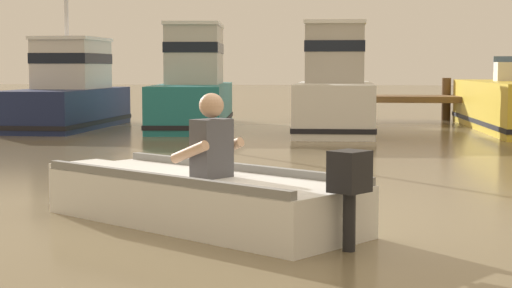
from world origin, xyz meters
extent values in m
plane|color=#7A6B4C|center=(0.00, 0.00, 0.00)|extent=(120.00, 120.00, 0.00)
cylinder|color=brown|center=(-0.38, 14.83, 0.62)|extent=(0.24, 0.24, 1.24)
cylinder|color=brown|center=(3.13, 14.83, 0.57)|extent=(0.24, 0.24, 1.14)
cube|color=white|center=(-0.49, -0.64, 0.22)|extent=(3.17, 2.67, 0.44)
cube|color=white|center=(-1.91, 0.35, 0.22)|extent=(0.67, 0.73, 0.42)
cube|color=gray|center=(-0.78, -1.05, 0.47)|extent=(2.54, 1.80, 0.08)
cube|color=gray|center=(-0.20, -0.22, 0.47)|extent=(2.54, 1.80, 0.08)
cube|color=white|center=(-0.41, -0.69, 0.40)|extent=(0.81, 0.99, 0.06)
cylinder|color=black|center=(0.86, -1.58, 0.27)|extent=(0.14, 0.14, 0.54)
cube|color=black|center=(0.86, -1.58, 0.62)|extent=(0.36, 0.37, 0.32)
cube|color=#4C4C51|center=(-0.37, -0.72, 0.70)|extent=(0.37, 0.40, 0.52)
sphere|color=tan|center=(-0.37, -0.72, 1.08)|extent=(0.22, 0.22, 0.22)
cylinder|color=tan|center=(-0.54, -0.87, 0.68)|extent=(0.40, 0.32, 0.23)
cylinder|color=tan|center=(-0.29, -0.51, 0.68)|extent=(0.40, 0.32, 0.23)
cube|color=#19234C|center=(-5.95, 10.80, 0.46)|extent=(1.73, 4.73, 0.92)
cube|color=black|center=(-5.95, 10.80, 0.16)|extent=(1.77, 4.77, 0.10)
cube|color=silver|center=(-5.95, 11.22, 1.48)|extent=(1.34, 1.99, 1.13)
cube|color=black|center=(-5.95, 11.22, 1.62)|extent=(1.37, 2.02, 0.24)
cube|color=white|center=(-5.95, 11.22, 2.09)|extent=(1.40, 2.09, 0.08)
cylinder|color=silver|center=(-5.95, 10.92, 2.70)|extent=(0.10, 0.10, 3.56)
cube|color=#1E727A|center=(-3.04, 11.34, 0.51)|extent=(2.15, 5.49, 1.02)
cube|color=black|center=(-3.04, 11.34, 0.18)|extent=(2.19, 5.54, 0.10)
cube|color=beige|center=(-3.10, 11.82, 1.70)|extent=(1.47, 2.37, 1.37)
cube|color=black|center=(-3.10, 11.82, 1.87)|extent=(1.50, 2.40, 0.24)
cube|color=white|center=(-3.10, 11.82, 2.43)|extent=(1.54, 2.49, 0.08)
cube|color=white|center=(0.30, 10.49, 0.54)|extent=(1.77, 4.98, 1.08)
cube|color=black|center=(0.30, 10.49, 0.19)|extent=(1.81, 5.03, 0.10)
cube|color=#B2ADA3|center=(0.29, 10.94, 1.71)|extent=(1.32, 2.11, 1.27)
cube|color=black|center=(0.29, 10.94, 1.87)|extent=(1.36, 2.14, 0.24)
cube|color=white|center=(0.29, 10.94, 2.39)|extent=(1.39, 2.22, 0.08)
cube|color=gold|center=(4.29, 11.60, 0.55)|extent=(1.96, 6.59, 1.10)
cube|color=black|center=(4.29, 11.60, 0.19)|extent=(2.00, 6.64, 0.10)
cube|color=silver|center=(4.26, 12.09, 1.32)|extent=(0.59, 0.53, 0.44)
cube|color=slate|center=(4.25, 12.35, 1.50)|extent=(0.57, 0.07, 0.36)
camera|label=1|loc=(0.97, -7.95, 1.41)|focal=58.52mm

